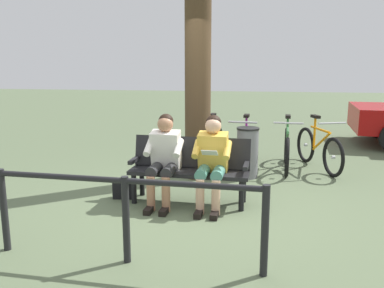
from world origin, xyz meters
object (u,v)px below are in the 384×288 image
(bicycle_silver, at_px, (287,149))
(handbag, at_px, (124,190))
(tree_trunk, at_px, (198,49))
(bench, at_px, (190,165))
(litter_bin, at_px, (247,153))
(person_reading, at_px, (212,157))
(bicycle_blue, at_px, (319,149))
(person_companion, at_px, (164,155))
(bicycle_black, at_px, (209,146))
(bicycle_red, at_px, (245,148))

(bicycle_silver, bearing_deg, handbag, -46.94)
(bicycle_silver, bearing_deg, tree_trunk, -60.26)
(handbag, bearing_deg, bench, -178.79)
(litter_bin, bearing_deg, tree_trunk, 6.35)
(bench, height_order, person_reading, person_reading)
(bench, height_order, bicycle_blue, bicycle_blue)
(tree_trunk, bearing_deg, bicycle_silver, -154.47)
(tree_trunk, xyz_separation_m, bicycle_blue, (-2.05, -0.78, -1.71))
(bench, bearing_deg, bicycle_blue, -131.75)
(person_reading, bearing_deg, litter_bin, -103.51)
(handbag, relative_size, litter_bin, 0.36)
(bench, xyz_separation_m, bicycle_blue, (-2.00, -1.97, -0.15))
(person_companion, height_order, bicycle_blue, person_companion)
(handbag, xyz_separation_m, bicycle_black, (-1.01, -1.94, 0.24))
(person_companion, height_order, bicycle_black, person_companion)
(person_reading, relative_size, handbag, 4.00)
(bicycle_blue, height_order, bicycle_black, same)
(bicycle_black, bearing_deg, bicycle_blue, 103.82)
(bench, relative_size, person_reading, 1.36)
(person_reading, bearing_deg, bicycle_red, -97.24)
(person_companion, height_order, bicycle_red, person_companion)
(bench, bearing_deg, bicycle_black, -88.49)
(bicycle_blue, relative_size, bicycle_black, 0.98)
(litter_bin, bearing_deg, bicycle_silver, -137.70)
(bench, height_order, bicycle_black, bicycle_black)
(bicycle_blue, xyz_separation_m, bicycle_red, (1.29, 0.08, 0.00))
(bicycle_blue, bearing_deg, bicycle_black, -106.75)
(handbag, xyz_separation_m, bicycle_silver, (-2.38, -1.92, 0.24))
(bicycle_blue, relative_size, bicycle_red, 0.96)
(tree_trunk, height_order, bicycle_black, tree_trunk)
(bench, height_order, bicycle_red, bicycle_red)
(bench, distance_m, bicycle_black, 1.93)
(handbag, bearing_deg, litter_bin, -142.65)
(bicycle_black, bearing_deg, handbag, -15.04)
(person_companion, xyz_separation_m, litter_bin, (-1.09, -1.42, -0.25))
(bicycle_silver, bearing_deg, person_companion, -36.86)
(tree_trunk, bearing_deg, bench, 92.11)
(bicycle_silver, height_order, bicycle_red, same)
(bicycle_silver, bearing_deg, bicycle_black, -86.73)
(person_reading, bearing_deg, handbag, -3.84)
(person_reading, distance_m, handbag, 1.36)
(person_companion, distance_m, tree_trunk, 1.95)
(bicycle_blue, distance_m, bicycle_red, 1.29)
(bicycle_blue, height_order, bicycle_red, same)
(person_reading, xyz_separation_m, bicycle_black, (0.23, -2.10, -0.31))
(litter_bin, height_order, bicycle_silver, bicycle_silver)
(handbag, relative_size, tree_trunk, 0.07)
(bicycle_black, bearing_deg, person_reading, 18.75)
(person_reading, relative_size, bicycle_blue, 0.74)
(tree_trunk, relative_size, bicycle_black, 2.50)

